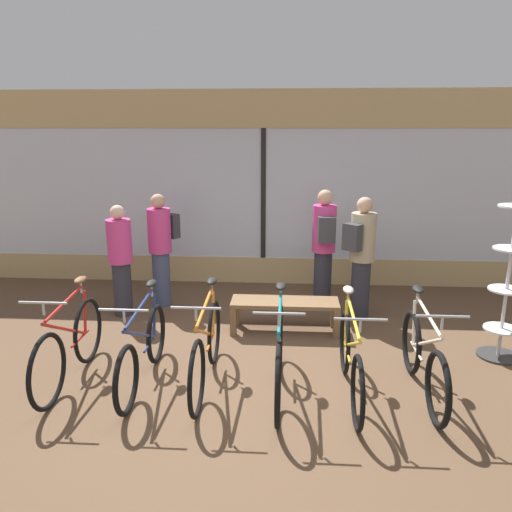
{
  "coord_description": "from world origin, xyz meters",
  "views": [
    {
      "loc": [
        0.43,
        -4.86,
        2.63
      ],
      "look_at": [
        0.0,
        1.56,
        0.95
      ],
      "focal_mm": 35.0,
      "sensor_mm": 36.0,
      "label": 1
    }
  ],
  "objects_px": {
    "customer_near_rack": "(161,246)",
    "customer_near_bench": "(361,254)",
    "customer_mid_floor": "(324,245)",
    "bicycle_center_left": "(206,349)",
    "bicycle_left": "(143,350)",
    "bicycle_far_left": "(70,345)",
    "display_bench": "(285,306)",
    "bicycle_right": "(351,360)",
    "bicycle_center_right": "(279,356)",
    "customer_by_window": "(121,259)",
    "bicycle_far_right": "(423,359)",
    "accessory_rack": "(506,295)"
  },
  "relations": [
    {
      "from": "customer_near_rack",
      "to": "bicycle_left",
      "type": "bearing_deg",
      "value": -80.68
    },
    {
      "from": "customer_mid_floor",
      "to": "bicycle_center_left",
      "type": "bearing_deg",
      "value": -119.23
    },
    {
      "from": "customer_near_rack",
      "to": "display_bench",
      "type": "bearing_deg",
      "value": -26.3
    },
    {
      "from": "customer_mid_floor",
      "to": "bicycle_right",
      "type": "bearing_deg",
      "value": -87.22
    },
    {
      "from": "bicycle_center_left",
      "to": "bicycle_center_right",
      "type": "bearing_deg",
      "value": -9.72
    },
    {
      "from": "bicycle_far_right",
      "to": "customer_near_bench",
      "type": "relative_size",
      "value": 0.99
    },
    {
      "from": "display_bench",
      "to": "customer_by_window",
      "type": "bearing_deg",
      "value": 168.74
    },
    {
      "from": "bicycle_center_right",
      "to": "customer_near_bench",
      "type": "distance_m",
      "value": 2.44
    },
    {
      "from": "bicycle_far_right",
      "to": "customer_mid_floor",
      "type": "height_order",
      "value": "customer_mid_floor"
    },
    {
      "from": "display_bench",
      "to": "customer_by_window",
      "type": "distance_m",
      "value": 2.41
    },
    {
      "from": "bicycle_far_right",
      "to": "customer_by_window",
      "type": "distance_m",
      "value": 4.22
    },
    {
      "from": "bicycle_center_right",
      "to": "bicycle_far_left",
      "type": "bearing_deg",
      "value": 177.18
    },
    {
      "from": "bicycle_center_left",
      "to": "customer_mid_floor",
      "type": "height_order",
      "value": "customer_mid_floor"
    },
    {
      "from": "bicycle_left",
      "to": "customer_mid_floor",
      "type": "relative_size",
      "value": 0.99
    },
    {
      "from": "bicycle_left",
      "to": "bicycle_far_right",
      "type": "relative_size",
      "value": 1.02
    },
    {
      "from": "bicycle_right",
      "to": "customer_by_window",
      "type": "bearing_deg",
      "value": 145.65
    },
    {
      "from": "bicycle_right",
      "to": "display_bench",
      "type": "xyz_separation_m",
      "value": [
        -0.67,
        1.58,
        -0.04
      ]
    },
    {
      "from": "bicycle_far_left",
      "to": "customer_near_bench",
      "type": "bearing_deg",
      "value": 31.81
    },
    {
      "from": "bicycle_right",
      "to": "bicycle_center_right",
      "type": "bearing_deg",
      "value": -179.07
    },
    {
      "from": "bicycle_far_right",
      "to": "bicycle_center_right",
      "type": "bearing_deg",
      "value": -176.88
    },
    {
      "from": "bicycle_far_left",
      "to": "bicycle_center_left",
      "type": "xyz_separation_m",
      "value": [
        1.44,
        0.02,
        -0.0
      ]
    },
    {
      "from": "bicycle_center_left",
      "to": "bicycle_far_right",
      "type": "height_order",
      "value": "bicycle_center_left"
    },
    {
      "from": "bicycle_right",
      "to": "bicycle_center_left",
      "type": "bearing_deg",
      "value": 175.39
    },
    {
      "from": "accessory_rack",
      "to": "bicycle_right",
      "type": "bearing_deg",
      "value": -151.86
    },
    {
      "from": "customer_mid_floor",
      "to": "display_bench",
      "type": "bearing_deg",
      "value": -120.33
    },
    {
      "from": "customer_mid_floor",
      "to": "bicycle_far_left",
      "type": "bearing_deg",
      "value": -139.02
    },
    {
      "from": "bicycle_far_left",
      "to": "bicycle_left",
      "type": "relative_size",
      "value": 1.0
    },
    {
      "from": "bicycle_left",
      "to": "customer_near_bench",
      "type": "xyz_separation_m",
      "value": [
        2.49,
        2.02,
        0.55
      ]
    },
    {
      "from": "bicycle_center_right",
      "to": "customer_near_rack",
      "type": "height_order",
      "value": "customer_near_rack"
    },
    {
      "from": "customer_near_rack",
      "to": "customer_by_window",
      "type": "distance_m",
      "value": 0.65
    },
    {
      "from": "bicycle_right",
      "to": "accessory_rack",
      "type": "bearing_deg",
      "value": 28.14
    },
    {
      "from": "bicycle_far_right",
      "to": "customer_near_bench",
      "type": "height_order",
      "value": "customer_near_bench"
    },
    {
      "from": "bicycle_far_left",
      "to": "bicycle_right",
      "type": "xyz_separation_m",
      "value": [
        2.9,
        -0.1,
        -0.02
      ]
    },
    {
      "from": "bicycle_far_left",
      "to": "bicycle_right",
      "type": "height_order",
      "value": "bicycle_far_left"
    },
    {
      "from": "bicycle_right",
      "to": "bicycle_far_left",
      "type": "bearing_deg",
      "value": 178.1
    },
    {
      "from": "bicycle_center_right",
      "to": "bicycle_far_right",
      "type": "relative_size",
      "value": 1.04
    },
    {
      "from": "display_bench",
      "to": "customer_near_bench",
      "type": "relative_size",
      "value": 0.82
    },
    {
      "from": "display_bench",
      "to": "customer_near_bench",
      "type": "bearing_deg",
      "value": 27.79
    },
    {
      "from": "bicycle_left",
      "to": "accessory_rack",
      "type": "xyz_separation_m",
      "value": [
        3.97,
        0.89,
        0.4
      ]
    },
    {
      "from": "bicycle_far_right",
      "to": "customer_by_window",
      "type": "bearing_deg",
      "value": 151.99
    },
    {
      "from": "bicycle_center_right",
      "to": "display_bench",
      "type": "bearing_deg",
      "value": 88.61
    },
    {
      "from": "bicycle_far_left",
      "to": "bicycle_center_left",
      "type": "relative_size",
      "value": 0.96
    },
    {
      "from": "bicycle_right",
      "to": "customer_near_rack",
      "type": "bearing_deg",
      "value": 135.29
    },
    {
      "from": "bicycle_far_left",
      "to": "customer_near_rack",
      "type": "xyz_separation_m",
      "value": [
        0.38,
        2.39,
        0.5
      ]
    },
    {
      "from": "bicycle_far_right",
      "to": "display_bench",
      "type": "relative_size",
      "value": 1.21
    },
    {
      "from": "bicycle_center_right",
      "to": "accessory_rack",
      "type": "xyz_separation_m",
      "value": [
        2.56,
        1.0,
        0.36
      ]
    },
    {
      "from": "customer_near_rack",
      "to": "customer_near_bench",
      "type": "bearing_deg",
      "value": -7.3
    },
    {
      "from": "customer_mid_floor",
      "to": "bicycle_left",
      "type": "bearing_deg",
      "value": -129.72
    },
    {
      "from": "bicycle_left",
      "to": "customer_near_rack",
      "type": "height_order",
      "value": "customer_near_rack"
    },
    {
      "from": "bicycle_center_left",
      "to": "customer_mid_floor",
      "type": "bearing_deg",
      "value": 60.77
    }
  ]
}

